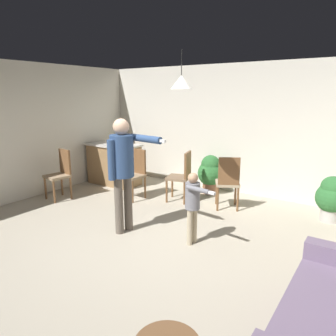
% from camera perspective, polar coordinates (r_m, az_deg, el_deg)
% --- Properties ---
extents(ground, '(7.68, 7.68, 0.00)m').
position_cam_1_polar(ground, '(4.64, -5.85, -13.58)').
color(ground, '#B2A893').
extents(wall_back, '(6.40, 0.10, 2.70)m').
position_cam_1_polar(wall_back, '(6.92, 11.37, 6.87)').
color(wall_back, silver).
rests_on(wall_back, ground).
extents(wall_left, '(0.10, 6.40, 2.70)m').
position_cam_1_polar(wall_left, '(6.73, -27.52, 5.47)').
color(wall_left, silver).
rests_on(wall_left, ground).
extents(kitchen_counter, '(1.26, 0.66, 0.95)m').
position_cam_1_polar(kitchen_counter, '(7.54, -9.68, 0.73)').
color(kitchen_counter, '#99754C').
rests_on(kitchen_counter, ground).
extents(person_adult, '(0.88, 0.50, 1.74)m').
position_cam_1_polar(person_adult, '(4.73, -8.14, 0.82)').
color(person_adult, '#60564C').
rests_on(person_adult, ground).
extents(person_child, '(0.53, 0.35, 1.04)m').
position_cam_1_polar(person_child, '(4.41, 4.54, -5.86)').
color(person_child, tan).
rests_on(person_child, ground).
extents(dining_chair_by_counter, '(0.57, 0.57, 1.00)m').
position_cam_1_polar(dining_chair_by_counter, '(5.86, 10.75, -2.25)').
color(dining_chair_by_counter, brown).
rests_on(dining_chair_by_counter, ground).
extents(dining_chair_near_wall, '(0.48, 0.48, 1.00)m').
position_cam_1_polar(dining_chair_near_wall, '(6.73, -18.83, -0.73)').
color(dining_chair_near_wall, brown).
rests_on(dining_chair_near_wall, ground).
extents(dining_chair_centre_back, '(0.45, 0.45, 1.00)m').
position_cam_1_polar(dining_chair_centre_back, '(6.43, -6.02, -0.71)').
color(dining_chair_centre_back, brown).
rests_on(dining_chair_centre_back, ground).
extents(dining_chair_spare, '(0.52, 0.52, 1.00)m').
position_cam_1_polar(dining_chair_spare, '(6.20, 2.52, -1.17)').
color(dining_chair_spare, brown).
rests_on(dining_chair_spare, ground).
extents(potted_plant_corner, '(0.50, 0.50, 0.77)m').
position_cam_1_polar(potted_plant_corner, '(5.90, 27.39, -4.63)').
color(potted_plant_corner, '#B7B2AD').
rests_on(potted_plant_corner, ground).
extents(potted_plant_by_wall, '(0.54, 0.54, 0.83)m').
position_cam_1_polar(potted_plant_by_wall, '(6.79, 7.64, -0.78)').
color(potted_plant_by_wall, brown).
rests_on(potted_plant_by_wall, ground).
extents(ceiling_light_pendant, '(0.32, 0.32, 0.55)m').
position_cam_1_polar(ceiling_light_pendant, '(4.75, 2.44, 15.21)').
color(ceiling_light_pendant, silver).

